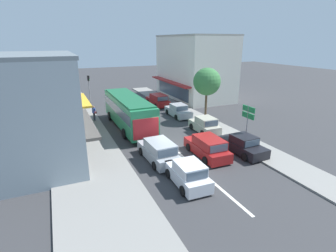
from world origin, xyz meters
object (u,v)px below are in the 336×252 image
wagon_behind_bus_mid (207,147)px  hatchback_adjacent_lane_trail (188,174)px  city_bus (128,110)px  street_tree_right (207,82)px  pedestrian_with_handbag_near (94,112)px  parked_wagon_kerb_rear (158,100)px  traffic_light_downstreet (89,86)px  parked_sedan_kerb_third (178,111)px  wagon_adjacent_lane_lead (159,151)px  parked_sedan_kerb_front (243,145)px  directional_road_sign (248,116)px  parked_hatchback_kerb_second (205,125)px

wagon_behind_bus_mid → hatchback_adjacent_lane_trail: size_ratio=1.21×
city_bus → street_tree_right: size_ratio=1.86×
street_tree_right → pedestrian_with_handbag_near: (-11.35, 4.65, -3.27)m
hatchback_adjacent_lane_trail → parked_wagon_kerb_rear: bearing=73.3°
traffic_light_downstreet → pedestrian_with_handbag_near: traffic_light_downstreet is taller
street_tree_right → parked_sedan_kerb_third: bearing=125.2°
city_bus → parked_wagon_kerb_rear: size_ratio=2.38×
wagon_adjacent_lane_lead → hatchback_adjacent_lane_trail: bearing=-84.6°
parked_sedan_kerb_front → street_tree_right: (1.93, 8.74, 3.68)m
city_bus → hatchback_adjacent_lane_trail: 12.40m
wagon_behind_bus_mid → directional_road_sign: (3.90, 0.26, 1.96)m
parked_sedan_kerb_front → traffic_light_downstreet: bearing=113.4°
wagon_adjacent_lane_lead → parked_sedan_kerb_third: 12.10m
hatchback_adjacent_lane_trail → pedestrian_with_handbag_near: pedestrian_with_handbag_near is taller
city_bus → pedestrian_with_handbag_near: city_bus is taller
wagon_adjacent_lane_lead → parked_sedan_kerb_front: 6.75m
hatchback_adjacent_lane_trail → street_tree_right: size_ratio=0.64×
hatchback_adjacent_lane_trail → parked_sedan_kerb_third: bearing=66.2°
traffic_light_downstreet → pedestrian_with_handbag_near: bearing=-94.9°
city_bus → parked_sedan_kerb_third: size_ratio=2.59×
traffic_light_downstreet → street_tree_right: street_tree_right is taller
parked_sedan_kerb_third → hatchback_adjacent_lane_trail: bearing=-113.8°
parked_hatchback_kerb_second → street_tree_right: 5.31m
wagon_adjacent_lane_lead → traffic_light_downstreet: size_ratio=1.08×
parked_sedan_kerb_third → street_tree_right: bearing=-54.8°
street_tree_right → parked_sedan_kerb_front: bearing=-102.5°
wagon_adjacent_lane_lead → hatchback_adjacent_lane_trail: 3.90m
parked_hatchback_kerb_second → traffic_light_downstreet: 17.42m
parked_sedan_kerb_front → parked_sedan_kerb_third: bearing=90.2°
wagon_adjacent_lane_lead → parked_wagon_kerb_rear: bearing=68.4°
wagon_adjacent_lane_lead → parked_sedan_kerb_front: (6.61, -1.38, -0.08)m
wagon_adjacent_lane_lead → directional_road_sign: (7.62, -0.51, 1.96)m
parked_sedan_kerb_front → pedestrian_with_handbag_near: (-9.42, 13.38, 0.40)m
parked_sedan_kerb_third → traffic_light_downstreet: traffic_light_downstreet is taller
parked_hatchback_kerb_second → parked_sedan_kerb_third: 6.08m
parked_wagon_kerb_rear → traffic_light_downstreet: (-8.57, 2.96, 2.11)m
parked_sedan_kerb_third → pedestrian_with_handbag_near: bearing=168.9°
wagon_behind_bus_mid → pedestrian_with_handbag_near: (-6.53, 12.77, 0.32)m
parked_sedan_kerb_third → pedestrian_with_handbag_near: (-9.37, 1.84, 0.40)m
hatchback_adjacent_lane_trail → directional_road_sign: size_ratio=1.04×
wagon_behind_bus_mid → directional_road_sign: bearing=3.8°
hatchback_adjacent_lane_trail → traffic_light_downstreet: 23.16m
wagon_adjacent_lane_lead → traffic_light_downstreet: 19.28m
wagon_behind_bus_mid → street_tree_right: size_ratio=0.78×
directional_road_sign → street_tree_right: street_tree_right is taller
parked_hatchback_kerb_second → parked_wagon_kerb_rear: 11.99m
hatchback_adjacent_lane_trail → parked_wagon_kerb_rear: 20.84m
wagon_behind_bus_mid → pedestrian_with_handbag_near: bearing=117.1°
parked_hatchback_kerb_second → traffic_light_downstreet: (-8.67, 14.95, 2.15)m
parked_wagon_kerb_rear → street_tree_right: bearing=-76.0°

